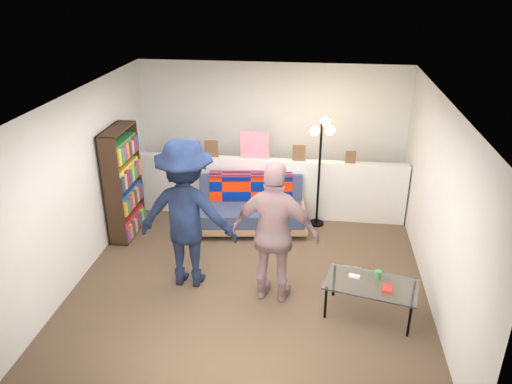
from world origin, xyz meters
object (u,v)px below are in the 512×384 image
futon_sofa (252,209)px  bookshelf (123,186)px  floor_lamp (321,151)px  person_left (187,214)px  person_right (275,234)px  coffee_table (372,285)px

futon_sofa → bookshelf: size_ratio=1.07×
floor_lamp → person_left: 2.47m
floor_lamp → person_left: person_left is taller
bookshelf → person_left: 1.74m
futon_sofa → bookshelf: 1.99m
futon_sofa → bookshelf: bookshelf is taller
futon_sofa → person_left: (-0.61, -1.54, 0.63)m
floor_lamp → person_right: (-0.51, -2.05, -0.34)m
floor_lamp → person_right: person_right is taller
futon_sofa → coffee_table: futon_sofa is taller
coffee_table → person_left: size_ratio=0.59×
coffee_table → person_right: bearing=169.7°
futon_sofa → person_right: 1.92m
bookshelf → person_left: person_left is taller
coffee_table → floor_lamp: (-0.65, 2.26, 0.82)m
bookshelf → coffee_table: bookshelf is taller
bookshelf → floor_lamp: bearing=13.1°
bookshelf → futon_sofa: bearing=11.6°
futon_sofa → person_right: bearing=-73.5°
bookshelf → person_right: 2.78m
bookshelf → coffee_table: size_ratio=1.46×
person_left → person_right: 1.15m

